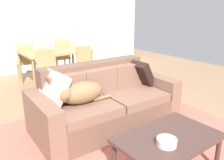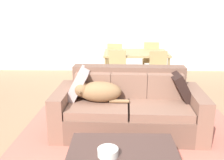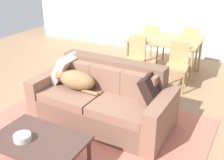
{
  "view_description": "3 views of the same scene",
  "coord_description": "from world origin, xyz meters",
  "px_view_note": "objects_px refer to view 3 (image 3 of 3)",
  "views": [
    {
      "loc": [
        -1.68,
        -2.34,
        1.69
      ],
      "look_at": [
        0.3,
        0.3,
        0.66
      ],
      "focal_mm": 38.07,
      "sensor_mm": 36.0,
      "label": 1
    },
    {
      "loc": [
        -0.02,
        -3.14,
        1.75
      ],
      "look_at": [
        -0.08,
        0.34,
        0.75
      ],
      "focal_mm": 41.04,
      "sensor_mm": 36.0,
      "label": 2
    },
    {
      "loc": [
        1.9,
        -2.81,
        2.24
      ],
      "look_at": [
        0.33,
        0.26,
        0.72
      ],
      "focal_mm": 43.24,
      "sensor_mm": 36.0,
      "label": 3
    }
  ],
  "objects_px": {
    "throw_pillow_by_right_arm": "(152,90)",
    "dining_chair_near_right": "(178,63)",
    "dining_chair_far_right": "(191,46)",
    "dining_chair_far_left": "(153,42)",
    "couch": "(103,100)",
    "dining_chair_near_left": "(135,57)",
    "dog_on_left_cushion": "(75,79)",
    "coffee_table": "(39,142)",
    "dining_table": "(165,42)",
    "throw_pillow_by_left_arm": "(65,69)",
    "bowl_on_coffee_table": "(22,137)"
  },
  "relations": [
    {
      "from": "throw_pillow_by_right_arm",
      "to": "dining_chair_near_right",
      "type": "height_order",
      "value": "dining_chair_near_right"
    },
    {
      "from": "throw_pillow_by_right_arm",
      "to": "dining_chair_far_right",
      "type": "relative_size",
      "value": 0.44
    },
    {
      "from": "dining_chair_far_left",
      "to": "couch",
      "type": "bearing_deg",
      "value": 102.44
    },
    {
      "from": "dining_chair_near_left",
      "to": "dining_chair_near_right",
      "type": "distance_m",
      "value": 0.86
    },
    {
      "from": "dog_on_left_cushion",
      "to": "coffee_table",
      "type": "bearing_deg",
      "value": -72.57
    },
    {
      "from": "dining_chair_far_right",
      "to": "dining_table",
      "type": "bearing_deg",
      "value": 58.44
    },
    {
      "from": "throw_pillow_by_left_arm",
      "to": "dining_table",
      "type": "relative_size",
      "value": 0.33
    },
    {
      "from": "throw_pillow_by_right_arm",
      "to": "dining_chair_far_left",
      "type": "height_order",
      "value": "dining_chair_far_left"
    },
    {
      "from": "bowl_on_coffee_table",
      "to": "dining_table",
      "type": "xyz_separation_m",
      "value": [
        0.51,
        3.62,
        0.24
      ]
    },
    {
      "from": "throw_pillow_by_right_arm",
      "to": "bowl_on_coffee_table",
      "type": "distance_m",
      "value": 1.74
    },
    {
      "from": "dining_table",
      "to": "coffee_table",
      "type": "bearing_deg",
      "value": -95.95
    },
    {
      "from": "dining_chair_near_left",
      "to": "dining_chair_far_right",
      "type": "distance_m",
      "value": 1.47
    },
    {
      "from": "dog_on_left_cushion",
      "to": "coffee_table",
      "type": "relative_size",
      "value": 0.73
    },
    {
      "from": "coffee_table",
      "to": "dining_chair_far_left",
      "type": "xyz_separation_m",
      "value": [
        -0.09,
        4.14,
        0.11
      ]
    },
    {
      "from": "dog_on_left_cushion",
      "to": "dining_chair_near_right",
      "type": "distance_m",
      "value": 2.04
    },
    {
      "from": "couch",
      "to": "dining_chair_far_right",
      "type": "relative_size",
      "value": 2.27
    },
    {
      "from": "dining_table",
      "to": "dining_chair_far_left",
      "type": "xyz_separation_m",
      "value": [
        -0.46,
        0.62,
        -0.21
      ]
    },
    {
      "from": "throw_pillow_by_left_arm",
      "to": "throw_pillow_by_right_arm",
      "type": "xyz_separation_m",
      "value": [
        1.48,
        -0.06,
        -0.02
      ]
    },
    {
      "from": "dining_chair_far_right",
      "to": "throw_pillow_by_right_arm",
      "type": "bearing_deg",
      "value": 95.33
    },
    {
      "from": "throw_pillow_by_right_arm",
      "to": "dining_chair_near_right",
      "type": "relative_size",
      "value": 0.47
    },
    {
      "from": "couch",
      "to": "dining_chair_far_left",
      "type": "bearing_deg",
      "value": 96.33
    },
    {
      "from": "coffee_table",
      "to": "dining_chair_far_left",
      "type": "height_order",
      "value": "dining_chair_far_left"
    },
    {
      "from": "bowl_on_coffee_table",
      "to": "dining_table",
      "type": "height_order",
      "value": "dining_table"
    },
    {
      "from": "dining_chair_far_right",
      "to": "dining_chair_near_right",
      "type": "bearing_deg",
      "value": 94.83
    },
    {
      "from": "throw_pillow_by_left_arm",
      "to": "dining_chair_near_left",
      "type": "bearing_deg",
      "value": 69.57
    },
    {
      "from": "bowl_on_coffee_table",
      "to": "dining_table",
      "type": "relative_size",
      "value": 0.14
    },
    {
      "from": "throw_pillow_by_left_arm",
      "to": "bowl_on_coffee_table",
      "type": "height_order",
      "value": "throw_pillow_by_left_arm"
    },
    {
      "from": "couch",
      "to": "throw_pillow_by_right_arm",
      "type": "relative_size",
      "value": 5.11
    },
    {
      "from": "dog_on_left_cushion",
      "to": "dining_chair_near_left",
      "type": "relative_size",
      "value": 0.86
    },
    {
      "from": "couch",
      "to": "dog_on_left_cushion",
      "type": "bearing_deg",
      "value": -168.11
    },
    {
      "from": "dining_table",
      "to": "dining_chair_far_right",
      "type": "relative_size",
      "value": 1.52
    },
    {
      "from": "throw_pillow_by_left_arm",
      "to": "dining_chair_near_right",
      "type": "bearing_deg",
      "value": 47.01
    },
    {
      "from": "throw_pillow_by_left_arm",
      "to": "bowl_on_coffee_table",
      "type": "distance_m",
      "value": 1.56
    },
    {
      "from": "dining_chair_near_left",
      "to": "dining_chair_far_right",
      "type": "xyz_separation_m",
      "value": [
        0.84,
        1.21,
        0.01
      ]
    },
    {
      "from": "dining_chair_near_right",
      "to": "dining_chair_far_left",
      "type": "distance_m",
      "value": 1.52
    },
    {
      "from": "couch",
      "to": "dining_chair_near_left",
      "type": "xyz_separation_m",
      "value": [
        -0.17,
        1.61,
        0.16
      ]
    },
    {
      "from": "dining_chair_near_right",
      "to": "dog_on_left_cushion",
      "type": "bearing_deg",
      "value": -128.63
    },
    {
      "from": "coffee_table",
      "to": "dining_chair_near_left",
      "type": "distance_m",
      "value": 2.91
    },
    {
      "from": "dining_table",
      "to": "dining_chair_near_right",
      "type": "bearing_deg",
      "value": -54.75
    },
    {
      "from": "bowl_on_coffee_table",
      "to": "throw_pillow_by_right_arm",
      "type": "bearing_deg",
      "value": 54.98
    },
    {
      "from": "dining_table",
      "to": "dining_chair_far_left",
      "type": "height_order",
      "value": "dining_chair_far_left"
    },
    {
      "from": "dog_on_left_cushion",
      "to": "dining_chair_near_left",
      "type": "height_order",
      "value": "dining_chair_near_left"
    },
    {
      "from": "coffee_table",
      "to": "bowl_on_coffee_table",
      "type": "height_order",
      "value": "bowl_on_coffee_table"
    },
    {
      "from": "dog_on_left_cushion",
      "to": "dining_table",
      "type": "distance_m",
      "value": 2.42
    },
    {
      "from": "throw_pillow_by_right_arm",
      "to": "bowl_on_coffee_table",
      "type": "bearing_deg",
      "value": -125.02
    },
    {
      "from": "dining_chair_far_left",
      "to": "dining_chair_near_left",
      "type": "bearing_deg",
      "value": 100.05
    },
    {
      "from": "coffee_table",
      "to": "dining_chair_far_right",
      "type": "xyz_separation_m",
      "value": [
        0.78,
        4.11,
        0.12
      ]
    },
    {
      "from": "throw_pillow_by_left_arm",
      "to": "dining_chair_far_right",
      "type": "distance_m",
      "value": 3.08
    },
    {
      "from": "bowl_on_coffee_table",
      "to": "dining_chair_near_right",
      "type": "xyz_separation_m",
      "value": [
        0.94,
        3.0,
        0.03
      ]
    },
    {
      "from": "bowl_on_coffee_table",
      "to": "dining_chair_far_left",
      "type": "bearing_deg",
      "value": 89.39
    }
  ]
}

